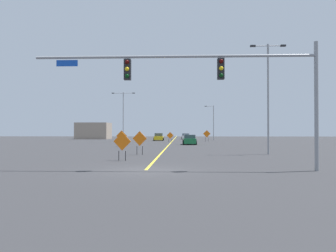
{
  "coord_description": "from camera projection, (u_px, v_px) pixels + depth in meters",
  "views": [
    {
      "loc": [
        1.8,
        -16.73,
        1.98
      ],
      "look_at": [
        -0.22,
        32.95,
        2.72
      ],
      "focal_mm": 35.56,
      "sensor_mm": 36.0,
      "label": 1
    }
  ],
  "objects": [
    {
      "name": "road_centre_stripe",
      "position": [
        173.0,
        140.0,
        74.57
      ],
      "size": [
        0.16,
        115.74,
        0.01
      ],
      "color": "yellow",
      "rests_on": "ground"
    },
    {
      "name": "construction_sign_left_shoulder",
      "position": [
        170.0,
        136.0,
        58.93
      ],
      "size": [
        1.22,
        0.05,
        1.8
      ],
      "color": "orange",
      "rests_on": "ground"
    },
    {
      "name": "street_lamp_mid_right",
      "position": [
        213.0,
        121.0,
        73.12
      ],
      "size": [
        2.02,
        0.24,
        7.58
      ],
      "color": "gray",
      "rests_on": "ground"
    },
    {
      "name": "car_yellow_mid",
      "position": [
        159.0,
        137.0,
        68.26
      ],
      "size": [
        2.03,
        4.2,
        1.52
      ],
      "color": "gold",
      "rests_on": "ground"
    },
    {
      "name": "traffic_signal_assembly",
      "position": [
        216.0,
        76.0,
        16.67
      ],
      "size": [
        14.24,
        0.44,
        6.43
      ],
      "color": "gray",
      "rests_on": "ground"
    },
    {
      "name": "construction_sign_left_lane",
      "position": [
        207.0,
        134.0,
        61.84
      ],
      "size": [
        1.37,
        0.11,
        2.14
      ],
      "color": "orange",
      "rests_on": "ground"
    },
    {
      "name": "street_lamp_near_left",
      "position": [
        268.0,
        91.0,
        28.09
      ],
      "size": [
        2.98,
        0.24,
        9.35
      ],
      "color": "gray",
      "rests_on": "ground"
    },
    {
      "name": "roadside_building_west",
      "position": [
        94.0,
        131.0,
        82.62
      ],
      "size": [
        7.84,
        6.43,
        4.02
      ],
      "color": "gray",
      "rests_on": "ground"
    },
    {
      "name": "street_lamp_far_left",
      "position": [
        123.0,
        113.0,
        60.78
      ],
      "size": [
        4.25,
        0.24,
        9.06
      ],
      "color": "gray",
      "rests_on": "ground"
    },
    {
      "name": "construction_sign_median_far",
      "position": [
        122.0,
        143.0,
        22.13
      ],
      "size": [
        1.21,
        0.29,
        1.9
      ],
      "color": "orange",
      "rests_on": "ground"
    },
    {
      "name": "car_white_approaching",
      "position": [
        186.0,
        137.0,
        79.18
      ],
      "size": [
        2.12,
        3.9,
        1.38
      ],
      "color": "white",
      "rests_on": "ground"
    },
    {
      "name": "construction_sign_right_lane",
      "position": [
        122.0,
        136.0,
        42.4
      ],
      "size": [
        1.38,
        0.06,
        2.04
      ],
      "color": "orange",
      "rests_on": "ground"
    },
    {
      "name": "construction_sign_median_near",
      "position": [
        140.0,
        140.0,
        27.6
      ],
      "size": [
        1.21,
        0.29,
        1.96
      ],
      "color": "orange",
      "rests_on": "ground"
    },
    {
      "name": "ground",
      "position": [
        146.0,
        170.0,
        16.75
      ],
      "size": [
        208.32,
        208.32,
        0.0
      ],
      "primitive_type": "plane",
      "color": "#2D2D30"
    },
    {
      "name": "car_green_far",
      "position": [
        190.0,
        140.0,
        48.31
      ],
      "size": [
        2.03,
        4.03,
        1.43
      ],
      "color": "#196B38",
      "rests_on": "ground"
    }
  ]
}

